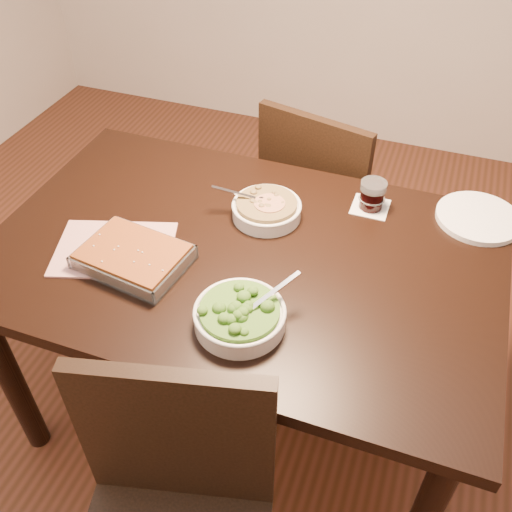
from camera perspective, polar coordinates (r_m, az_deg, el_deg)
ground at (r=2.14m, az=-1.07°, el=-14.57°), size 4.00×4.00×0.00m
table at (r=1.63m, az=-1.37°, el=-1.95°), size 1.40×0.90×0.75m
magazine_a at (r=1.61m, az=-13.96°, el=0.69°), size 0.37×0.32×0.01m
coaster at (r=1.75m, az=11.35°, el=4.83°), size 0.11×0.11×0.00m
stew_bowl at (r=1.66m, az=1.07°, el=4.76°), size 0.22×0.20×0.08m
broccoli_bowl at (r=1.36m, az=-1.63°, el=-5.97°), size 0.22×0.23×0.09m
baking_dish at (r=1.54m, az=-12.15°, el=-0.11°), size 0.30×0.24×0.05m
wine_tumbler at (r=1.72m, az=11.56°, el=6.07°), size 0.08×0.08×0.09m
dinner_plate at (r=1.78m, az=21.33°, el=3.58°), size 0.24×0.24×0.02m
chair_far at (r=2.19m, az=6.66°, el=5.73°), size 0.50×0.50×0.89m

